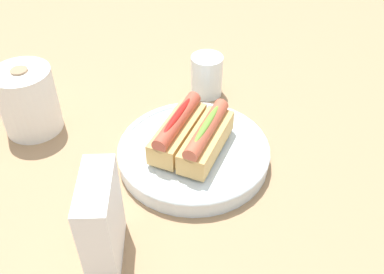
{
  "coord_description": "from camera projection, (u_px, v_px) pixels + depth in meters",
  "views": [
    {
      "loc": [
        -0.54,
        -0.12,
        0.55
      ],
      "look_at": [
        0.02,
        0.0,
        0.06
      ],
      "focal_mm": 40.53,
      "sensor_mm": 36.0,
      "label": 1
    }
  ],
  "objects": [
    {
      "name": "ground_plane",
      "position": [
        191.0,
        168.0,
        0.78
      ],
      "size": [
        2.4,
        2.4,
        0.0
      ],
      "primitive_type": "plane",
      "color": "#9E7A56"
    },
    {
      "name": "serving_bowl",
      "position": [
        192.0,
        152.0,
        0.78
      ],
      "size": [
        0.27,
        0.27,
        0.04
      ],
      "color": "silver",
      "rests_on": "ground_plane"
    },
    {
      "name": "hotdog_front",
      "position": [
        206.0,
        138.0,
        0.75
      ],
      "size": [
        0.16,
        0.08,
        0.06
      ],
      "color": "tan",
      "rests_on": "serving_bowl"
    },
    {
      "name": "hotdog_back",
      "position": [
        178.0,
        129.0,
        0.76
      ],
      "size": [
        0.16,
        0.08,
        0.06
      ],
      "color": "tan",
      "rests_on": "serving_bowl"
    },
    {
      "name": "water_glass",
      "position": [
        207.0,
        77.0,
        0.93
      ],
      "size": [
        0.07,
        0.07,
        0.09
      ],
      "color": "white",
      "rests_on": "ground_plane"
    },
    {
      "name": "paper_towel_roll",
      "position": [
        28.0,
        101.0,
        0.83
      ],
      "size": [
        0.11,
        0.11,
        0.13
      ],
      "color": "white",
      "rests_on": "ground_plane"
    },
    {
      "name": "napkin_box",
      "position": [
        102.0,
        221.0,
        0.59
      ],
      "size": [
        0.12,
        0.07,
        0.15
      ],
      "primitive_type": "cube",
      "rotation": [
        0.0,
        0.0,
        0.25
      ],
      "color": "white",
      "rests_on": "ground_plane"
    }
  ]
}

